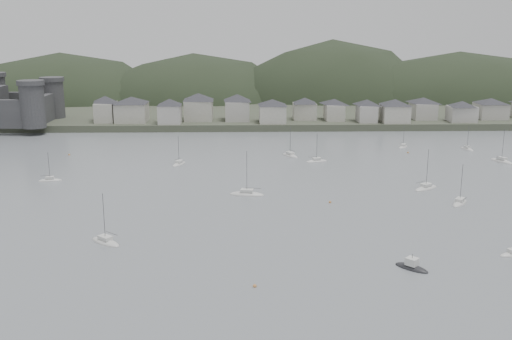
{
  "coord_description": "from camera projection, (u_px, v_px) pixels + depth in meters",
  "views": [
    {
      "loc": [
        -4.02,
        -83.58,
        44.6
      ],
      "look_at": [
        0.0,
        75.0,
        6.0
      ],
      "focal_mm": 41.32,
      "sensor_mm": 36.0,
      "label": 1
    }
  ],
  "objects": [
    {
      "name": "ground",
      "position": [
        268.0,
        321.0,
        91.82
      ],
      "size": [
        900.0,
        900.0,
        0.0
      ],
      "primitive_type": "plane",
      "color": "slate",
      "rests_on": "ground"
    },
    {
      "name": "far_shore_land",
      "position": [
        247.0,
        96.0,
        378.01
      ],
      "size": [
        900.0,
        250.0,
        3.0
      ],
      "primitive_type": "cube",
      "color": "#383D2D",
      "rests_on": "ground"
    },
    {
      "name": "forested_ridge",
      "position": [
        256.0,
        122.0,
        356.29
      ],
      "size": [
        851.55,
        103.94,
        102.57
      ],
      "color": "black",
      "rests_on": "ground"
    },
    {
      "name": "waterfront_town",
      "position": [
        360.0,
        108.0,
        269.11
      ],
      "size": [
        451.48,
        28.46,
        12.92
      ],
      "color": "#A3A195",
      "rests_on": "far_shore_land"
    },
    {
      "name": "moored_fleet",
      "position": [
        264.0,
        197.0,
        157.96
      ],
      "size": [
        234.92,
        169.84,
        13.15
      ],
      "color": "silver",
      "rests_on": "ground"
    },
    {
      "name": "motor_launch_near",
      "position": [
        412.0,
        267.0,
        111.57
      ],
      "size": [
        6.63,
        6.63,
        3.67
      ],
      "rotation": [
        0.0,
        0.0,
        0.79
      ],
      "color": "black",
      "rests_on": "ground"
    },
    {
      "name": "mooring_buoys",
      "position": [
        329.0,
        201.0,
        154.07
      ],
      "size": [
        144.81,
        139.67,
        0.7
      ],
      "color": "#BD7B3F",
      "rests_on": "ground"
    }
  ]
}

